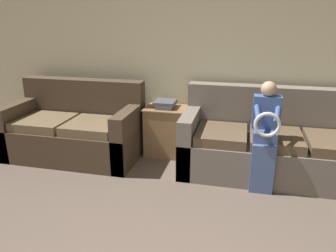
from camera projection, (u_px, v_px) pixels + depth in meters
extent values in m
cube|color=beige|center=(215.00, 55.00, 4.07)|extent=(7.18, 0.06, 2.55)
cube|color=#70665B|center=(273.00, 157.00, 3.73)|extent=(2.08, 0.88, 0.42)
cube|color=#70665B|center=(275.00, 109.00, 3.89)|extent=(2.08, 0.20, 0.54)
cube|color=#70665B|center=(190.00, 139.00, 3.90)|extent=(0.16, 0.88, 0.69)
cube|color=brown|center=(222.00, 135.00, 3.68)|extent=(0.55, 0.64, 0.11)
cube|color=brown|center=(276.00, 139.00, 3.55)|extent=(0.55, 0.64, 0.11)
cube|color=brown|center=(334.00, 144.00, 3.43)|extent=(0.55, 0.64, 0.11)
cube|color=#473828|center=(75.00, 141.00, 4.22)|extent=(1.66, 0.86, 0.41)
cube|color=#473828|center=(84.00, 99.00, 4.37)|extent=(1.66, 0.20, 0.54)
cube|color=#473828|center=(22.00, 127.00, 4.34)|extent=(0.16, 0.86, 0.68)
cube|color=#473828|center=(129.00, 136.00, 4.01)|extent=(0.16, 0.86, 0.68)
cube|color=brown|center=(45.00, 122.00, 4.11)|extent=(0.63, 0.62, 0.11)
cube|color=brown|center=(94.00, 126.00, 3.97)|extent=(0.63, 0.62, 0.11)
cube|color=#475B8E|center=(262.00, 169.00, 3.34)|extent=(0.23, 0.10, 0.53)
cube|color=#475B8E|center=(265.00, 135.00, 3.36)|extent=(0.23, 0.28, 0.11)
cube|color=#3D5693|center=(266.00, 112.00, 3.36)|extent=(0.28, 0.14, 0.34)
sphere|color=tan|center=(269.00, 89.00, 3.28)|extent=(0.16, 0.16, 0.16)
torus|color=silver|center=(267.00, 125.00, 3.12)|extent=(0.25, 0.04, 0.25)
cylinder|color=#3D5693|center=(257.00, 113.00, 3.24)|extent=(0.09, 0.30, 0.20)
cylinder|color=#3D5693|center=(277.00, 114.00, 3.20)|extent=(0.09, 0.30, 0.20)
cube|color=olive|center=(166.00, 131.00, 4.26)|extent=(0.50, 0.41, 0.64)
cube|color=#9A724A|center=(166.00, 108.00, 4.16)|extent=(0.52, 0.43, 0.02)
cube|color=#4C4C56|center=(166.00, 106.00, 4.14)|extent=(0.21, 0.27, 0.04)
cube|color=#4C4C56|center=(165.00, 103.00, 4.14)|extent=(0.26, 0.29, 0.05)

